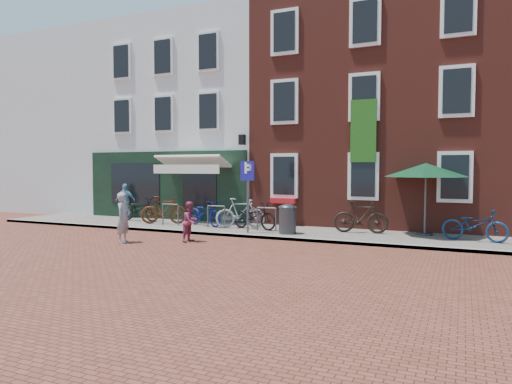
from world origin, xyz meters
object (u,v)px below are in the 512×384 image
at_px(bicycle_6, 475,225).
at_px(bicycle_4, 254,216).
at_px(bicycle_1, 164,210).
at_px(bicycle_0, 139,209).
at_px(bicycle_3, 240,213).
at_px(boy, 190,222).
at_px(woman, 123,218).
at_px(bicycle_2, 205,213).
at_px(bicycle_5, 361,217).
at_px(parking_sign, 248,184).
at_px(cafe_person, 125,201).
at_px(litter_bin, 288,217).
at_px(parasol, 426,167).

bearing_deg(bicycle_6, bicycle_4, 102.04).
distance_m(bicycle_1, bicycle_6, 11.07).
bearing_deg(bicycle_0, bicycle_1, -108.73).
relative_size(bicycle_3, bicycle_6, 0.97).
bearing_deg(boy, bicycle_1, 50.62).
distance_m(woman, bicycle_6, 10.64).
distance_m(bicycle_2, bicycle_5, 5.80).
xyz_separation_m(woman, bicycle_2, (0.59, 3.94, -0.18)).
bearing_deg(parking_sign, cafe_person, 162.76).
height_order(bicycle_0, bicycle_3, bicycle_3).
bearing_deg(litter_bin, bicycle_1, 173.84).
bearing_deg(bicycle_0, woman, -150.27).
xyz_separation_m(parasol, boy, (-6.63, -3.70, -1.69)).
xyz_separation_m(parking_sign, woman, (-2.88, -2.85, -0.99)).
bearing_deg(boy, bicycle_2, 25.97).
relative_size(parasol, woman, 1.72).
distance_m(bicycle_1, bicycle_5, 7.60).
height_order(woman, bicycle_0, woman).
xyz_separation_m(woman, bicycle_0, (-2.72, 4.26, -0.18)).
height_order(parasol, bicycle_1, parasol).
distance_m(cafe_person, bicycle_2, 4.77).
height_order(bicycle_1, bicycle_2, bicycle_1).
relative_size(litter_bin, cafe_person, 0.71).
relative_size(cafe_person, bicycle_0, 0.80).
relative_size(woman, bicycle_3, 0.85).
bearing_deg(bicycle_2, bicycle_4, -70.94).
relative_size(parasol, boy, 2.11).
height_order(cafe_person, bicycle_3, cafe_person).
xyz_separation_m(litter_bin, bicycle_6, (5.69, 0.77, -0.06)).
bearing_deg(bicycle_5, boy, 118.84).
height_order(cafe_person, bicycle_6, cafe_person).
bearing_deg(bicycle_5, woman, 117.14).
distance_m(parasol, bicycle_3, 6.59).
xyz_separation_m(bicycle_1, bicycle_5, (7.58, 0.56, 0.00)).
xyz_separation_m(litter_bin, bicycle_2, (-3.58, 0.69, -0.06)).
distance_m(woman, bicycle_1, 4.02).
xyz_separation_m(woman, bicycle_6, (9.85, 4.02, -0.18)).
bearing_deg(bicycle_5, parasol, -88.24).
distance_m(litter_bin, cafe_person, 8.41).
relative_size(woman, boy, 1.23).
relative_size(litter_bin, bicycle_3, 0.59).
height_order(bicycle_2, bicycle_3, bicycle_3).
distance_m(bicycle_1, bicycle_4, 3.90).
bearing_deg(bicycle_3, bicycle_2, 61.38).
xyz_separation_m(parasol, cafe_person, (-12.45, 0.29, -1.47)).
bearing_deg(parasol, litter_bin, -160.84).
height_order(bicycle_1, bicycle_5, same).
bearing_deg(bicycle_3, bicycle_6, -119.33).
bearing_deg(bicycle_0, litter_bin, -101.18).
bearing_deg(bicycle_3, cafe_person, 50.70).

